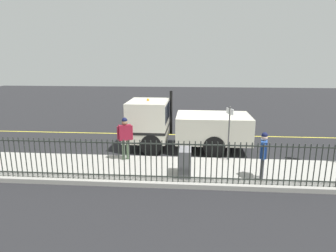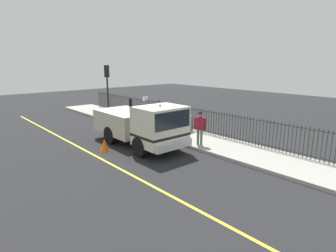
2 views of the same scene
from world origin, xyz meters
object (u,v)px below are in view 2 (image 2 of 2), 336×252
Objects in this scene: utility_cabinet at (185,124)px; work_truck at (143,124)px; traffic_light_near at (107,81)px; street_sign at (145,109)px; worker_standing at (200,124)px; traffic_cone at (105,145)px; pedestrian_distant at (159,110)px.

work_truck is at bearing -172.90° from utility_cabinet.
utility_cabinet is (1.70, -6.29, -2.32)m from traffic_light_near.
street_sign is (-0.03, -4.56, -1.41)m from traffic_light_near.
worker_standing is at bearing 81.08° from traffic_light_near.
traffic_cone is (-5.39, 0.23, -0.32)m from utility_cabinet.
street_sign is (-1.74, 1.73, 0.91)m from utility_cabinet.
traffic_cone is at bearing 177.51° from utility_cabinet.
worker_standing is at bearing 86.51° from pedestrian_distant.
pedestrian_distant is 0.75× the size of street_sign.
utility_cabinet is at bearing -54.23° from worker_standing.
traffic_light_near reaches higher than work_truck.
work_truck is 6.00× the size of utility_cabinet.
pedestrian_distant is at bearing 23.92° from traffic_cone.
traffic_light_near is 6.92m from utility_cabinet.
utility_cabinet is at bearing -2.49° from traffic_cone.
traffic_cone is 0.30× the size of street_sign.
street_sign is (-0.30, 4.21, 0.31)m from worker_standing.
utility_cabinet is at bearing 94.47° from traffic_light_near.
traffic_light_near reaches higher than traffic_cone.
worker_standing is 1.06× the size of pedestrian_distant.
work_truck reaches higher than utility_cabinet.
street_sign is (1.77, 2.17, 0.30)m from work_truck.
street_sign is at bearing 78.90° from traffic_light_near.
traffic_light_near is (-1.80, 3.62, 1.79)m from pedestrian_distant.
utility_cabinet is 5.41m from traffic_cone.
street_sign is at bearing 135.14° from utility_cabinet.
pedestrian_distant is 6.07m from traffic_cone.
worker_standing is 1.82× the size of utility_cabinet.
street_sign reaches higher than pedestrian_distant.
pedestrian_distant is at bearing 27.18° from street_sign.
traffic_light_near reaches higher than street_sign.
work_truck is at bearing -129.19° from street_sign.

